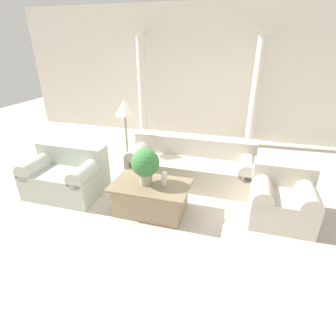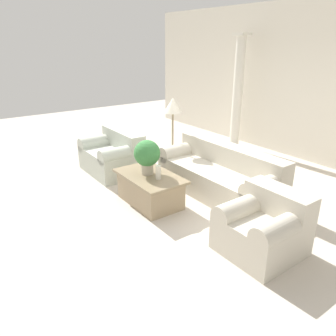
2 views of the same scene
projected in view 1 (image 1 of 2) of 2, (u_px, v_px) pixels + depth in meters
The scene contains 11 objects.
ground_plane at pixel (166, 194), 4.48m from camera, with size 16.00×16.00×0.00m, color beige.
wall_back at pixel (203, 74), 6.61m from camera, with size 10.00×0.06×3.20m.
sofa_long at pixel (191, 165), 4.77m from camera, with size 2.22×0.86×0.80m.
loveseat at pixel (67, 174), 4.41m from camera, with size 1.21×0.86×0.80m.
coffee_table at pixel (151, 198), 3.93m from camera, with size 1.14×0.70×0.48m.
potted_plant at pixel (145, 164), 3.71m from camera, with size 0.41×0.41×0.54m.
pillar_candle at pixel (164, 179), 3.74m from camera, with size 0.08×0.08×0.21m.
floor_lamp at pixel (125, 113), 4.62m from camera, with size 0.33×0.33×1.45m.
column_left at pixel (142, 86), 6.72m from camera, with size 0.31×0.31×2.58m.
column_right at pixel (256, 91), 6.01m from camera, with size 0.31×0.31×2.58m.
armchair at pixel (282, 196), 3.78m from camera, with size 0.86×0.88×0.76m.
Camera 1 is at (1.10, -3.67, 2.36)m, focal length 28.00 mm.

